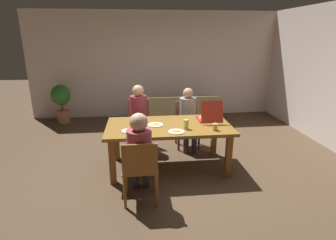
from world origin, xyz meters
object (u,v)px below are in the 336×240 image
(dining_table, at_px, (169,130))
(plate_2, at_px, (128,131))
(chair_2, at_px, (187,122))
(drinking_glass_0, at_px, (215,127))
(person_2, at_px, (188,114))
(plate_0, at_px, (176,131))
(person_1, at_px, (140,148))
(couch, at_px, (178,111))
(chair_1, at_px, (140,168))
(potted_plant, at_px, (61,100))
(pizza_box_0, at_px, (209,117))
(drinking_glass_1, at_px, (186,124))
(plate_1, at_px, (155,125))
(person_0, at_px, (139,113))
(chair_0, at_px, (139,123))

(dining_table, xyz_separation_m, plate_2, (-0.63, -0.23, 0.10))
(chair_2, distance_m, drinking_glass_0, 1.31)
(person_2, xyz_separation_m, plate_0, (-0.38, -1.12, 0.07))
(plate_0, bearing_deg, person_1, -139.20)
(drinking_glass_0, xyz_separation_m, couch, (-0.14, 2.81, -0.53))
(chair_1, bearing_deg, plate_0, 48.35)
(chair_1, relative_size, person_1, 0.73)
(plate_2, distance_m, couch, 2.99)
(dining_table, relative_size, person_2, 1.68)
(person_2, bearing_deg, potted_plant, 145.81)
(chair_1, bearing_deg, chair_2, 63.76)
(dining_table, xyz_separation_m, pizza_box_0, (0.69, 0.17, 0.14))
(person_1, relative_size, drinking_glass_1, 8.20)
(chair_2, bearing_deg, chair_1, -116.24)
(chair_1, xyz_separation_m, plate_1, (0.26, 0.97, 0.25))
(dining_table, distance_m, plate_2, 0.67)
(plate_1, bearing_deg, drinking_glass_0, -21.20)
(person_0, bearing_deg, potted_plant, 135.30)
(plate_2, bearing_deg, drinking_glass_1, 0.61)
(person_2, bearing_deg, person_0, 177.26)
(person_1, distance_m, person_2, 1.84)
(chair_0, bearing_deg, person_0, -90.00)
(person_2, relative_size, pizza_box_0, 2.56)
(plate_0, xyz_separation_m, drinking_glass_1, (0.16, 0.12, 0.06))
(chair_0, height_order, chair_2, chair_0)
(drinking_glass_0, distance_m, potted_plant, 4.27)
(chair_0, xyz_separation_m, drinking_glass_0, (1.13, -1.29, 0.31))
(dining_table, relative_size, chair_2, 2.24)
(plate_2, relative_size, drinking_glass_0, 1.93)
(plate_1, xyz_separation_m, drinking_glass_1, (0.45, -0.23, 0.06))
(dining_table, bearing_deg, pizza_box_0, 13.73)
(dining_table, xyz_separation_m, person_1, (-0.47, -0.81, 0.06))
(chair_1, bearing_deg, person_1, 90.00)
(drinking_glass_1, bearing_deg, chair_0, 120.86)
(person_2, bearing_deg, chair_0, 168.77)
(plate_0, bearing_deg, person_0, 114.98)
(pizza_box_0, xyz_separation_m, potted_plant, (-3.05, 2.53, -0.21))
(plate_2, xyz_separation_m, couch, (1.15, 2.71, -0.49))
(pizza_box_0, bearing_deg, person_0, 150.37)
(plate_1, bearing_deg, plate_2, -150.06)
(person_0, distance_m, chair_2, 0.96)
(dining_table, xyz_separation_m, potted_plant, (-2.36, 2.70, -0.07))
(person_2, bearing_deg, chair_1, -118.16)
(person_0, bearing_deg, chair_0, 90.00)
(person_2, distance_m, plate_1, 1.02)
(chair_0, xyz_separation_m, chair_2, (0.93, -0.04, -0.00))
(plate_0, height_order, plate_2, same)
(chair_0, height_order, person_0, person_0)
(person_2, bearing_deg, drinking_glass_1, -102.48)
(chair_1, distance_m, plate_2, 0.78)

